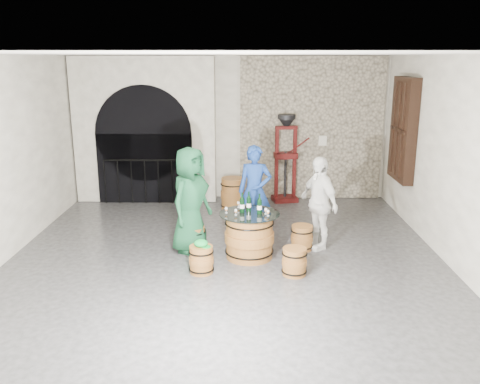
{
  "coord_description": "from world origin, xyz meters",
  "views": [
    {
      "loc": [
        0.3,
        -7.46,
        3.16
      ],
      "look_at": [
        0.23,
        0.46,
        1.05
      ],
      "focal_mm": 38.0,
      "sensor_mm": 36.0,
      "label": 1
    }
  ],
  "objects_px": {
    "barrel_stool_right": "(302,238)",
    "person_white": "(319,203)",
    "barrel_stool_near_right": "(294,262)",
    "wine_bottle_left": "(242,204)",
    "barrel_table": "(249,236)",
    "wine_bottle_center": "(260,206)",
    "wine_bottle_right": "(249,203)",
    "side_barrel": "(233,194)",
    "corking_press": "(286,152)",
    "person_green": "(191,200)",
    "person_blue": "(255,191)",
    "barrel_stool_far": "(254,226)",
    "barrel_stool_left": "(194,239)",
    "barrel_stool_near_left": "(201,260)"
  },
  "relations": [
    {
      "from": "barrel_stool_right",
      "to": "person_white",
      "type": "bearing_deg",
      "value": 21.5
    },
    {
      "from": "barrel_stool_near_right",
      "to": "wine_bottle_left",
      "type": "distance_m",
      "value": 1.27
    },
    {
      "from": "barrel_table",
      "to": "wine_bottle_left",
      "type": "bearing_deg",
      "value": 153.89
    },
    {
      "from": "barrel_stool_right",
      "to": "wine_bottle_left",
      "type": "relative_size",
      "value": 1.31
    },
    {
      "from": "wine_bottle_center",
      "to": "wine_bottle_right",
      "type": "height_order",
      "value": "same"
    },
    {
      "from": "side_barrel",
      "to": "corking_press",
      "type": "xyz_separation_m",
      "value": [
        1.17,
        0.7,
        0.79
      ]
    },
    {
      "from": "wine_bottle_left",
      "to": "side_barrel",
      "type": "height_order",
      "value": "wine_bottle_left"
    },
    {
      "from": "wine_bottle_right",
      "to": "side_barrel",
      "type": "relative_size",
      "value": 0.47
    },
    {
      "from": "person_green",
      "to": "wine_bottle_right",
      "type": "xyz_separation_m",
      "value": [
        0.96,
        -0.17,
        -0.0
      ]
    },
    {
      "from": "barrel_table",
      "to": "wine_bottle_left",
      "type": "distance_m",
      "value": 0.53
    },
    {
      "from": "barrel_stool_right",
      "to": "wine_bottle_center",
      "type": "height_order",
      "value": "wine_bottle_center"
    },
    {
      "from": "person_blue",
      "to": "wine_bottle_right",
      "type": "height_order",
      "value": "person_blue"
    },
    {
      "from": "person_green",
      "to": "corking_press",
      "type": "height_order",
      "value": "corking_press"
    },
    {
      "from": "barrel_stool_far",
      "to": "wine_bottle_center",
      "type": "bearing_deg",
      "value": -85.93
    },
    {
      "from": "barrel_stool_near_right",
      "to": "side_barrel",
      "type": "height_order",
      "value": "side_barrel"
    },
    {
      "from": "person_white",
      "to": "wine_bottle_left",
      "type": "relative_size",
      "value": 4.88
    },
    {
      "from": "barrel_stool_left",
      "to": "barrel_stool_near_left",
      "type": "distance_m",
      "value": 0.91
    },
    {
      "from": "wine_bottle_center",
      "to": "side_barrel",
      "type": "height_order",
      "value": "wine_bottle_center"
    },
    {
      "from": "person_green",
      "to": "barrel_stool_near_left",
      "type": "bearing_deg",
      "value": -134.95
    },
    {
      "from": "barrel_stool_left",
      "to": "wine_bottle_center",
      "type": "height_order",
      "value": "wine_bottle_center"
    },
    {
      "from": "barrel_stool_left",
      "to": "wine_bottle_left",
      "type": "bearing_deg",
      "value": -15.01
    },
    {
      "from": "barrel_stool_near_left",
      "to": "wine_bottle_center",
      "type": "distance_m",
      "value": 1.27
    },
    {
      "from": "barrel_stool_far",
      "to": "barrel_stool_near_left",
      "type": "height_order",
      "value": "same"
    },
    {
      "from": "wine_bottle_right",
      "to": "side_barrel",
      "type": "bearing_deg",
      "value": 97.14
    },
    {
      "from": "barrel_table",
      "to": "barrel_stool_far",
      "type": "relative_size",
      "value": 2.28
    },
    {
      "from": "barrel_stool_far",
      "to": "barrel_stool_near_right",
      "type": "bearing_deg",
      "value": -70.65
    },
    {
      "from": "barrel_table",
      "to": "wine_bottle_right",
      "type": "bearing_deg",
      "value": 95.56
    },
    {
      "from": "barrel_table",
      "to": "person_blue",
      "type": "relative_size",
      "value": 0.59
    },
    {
      "from": "barrel_stool_right",
      "to": "wine_bottle_center",
      "type": "xyz_separation_m",
      "value": [
        -0.73,
        -0.36,
        0.67
      ]
    },
    {
      "from": "barrel_stool_far",
      "to": "person_blue",
      "type": "relative_size",
      "value": 0.26
    },
    {
      "from": "corking_press",
      "to": "wine_bottle_center",
      "type": "bearing_deg",
      "value": -111.84
    },
    {
      "from": "wine_bottle_left",
      "to": "person_green",
      "type": "bearing_deg",
      "value": 164.89
    },
    {
      "from": "barrel_stool_far",
      "to": "barrel_stool_near_right",
      "type": "xyz_separation_m",
      "value": [
        0.58,
        -1.64,
        0.0
      ]
    },
    {
      "from": "barrel_stool_right",
      "to": "side_barrel",
      "type": "height_order",
      "value": "side_barrel"
    },
    {
      "from": "person_white",
      "to": "barrel_table",
      "type": "bearing_deg",
      "value": -96.59
    },
    {
      "from": "barrel_table",
      "to": "barrel_stool_near_left",
      "type": "relative_size",
      "value": 2.28
    },
    {
      "from": "wine_bottle_center",
      "to": "corking_press",
      "type": "distance_m",
      "value": 3.46
    },
    {
      "from": "barrel_stool_right",
      "to": "corking_press",
      "type": "bearing_deg",
      "value": 91.09
    },
    {
      "from": "wine_bottle_center",
      "to": "barrel_table",
      "type": "bearing_deg",
      "value": 177.61
    },
    {
      "from": "person_blue",
      "to": "barrel_stool_near_right",
      "type": "bearing_deg",
      "value": -68.67
    },
    {
      "from": "barrel_table",
      "to": "wine_bottle_left",
      "type": "relative_size",
      "value": 2.99
    },
    {
      "from": "barrel_stool_near_right",
      "to": "person_white",
      "type": "height_order",
      "value": "person_white"
    },
    {
      "from": "person_white",
      "to": "side_barrel",
      "type": "relative_size",
      "value": 2.28
    },
    {
      "from": "barrel_stool_left",
      "to": "wine_bottle_right",
      "type": "bearing_deg",
      "value": -9.73
    },
    {
      "from": "wine_bottle_right",
      "to": "barrel_stool_near_left",
      "type": "bearing_deg",
      "value": -134.19
    },
    {
      "from": "barrel_stool_far",
      "to": "side_barrel",
      "type": "height_order",
      "value": "side_barrel"
    },
    {
      "from": "person_green",
      "to": "wine_bottle_center",
      "type": "xyz_separation_m",
      "value": [
        1.13,
        -0.29,
        -0.0
      ]
    },
    {
      "from": "barrel_stool_right",
      "to": "wine_bottle_right",
      "type": "xyz_separation_m",
      "value": [
        -0.9,
        -0.23,
        0.67
      ]
    },
    {
      "from": "barrel_stool_far",
      "to": "wine_bottle_left",
      "type": "height_order",
      "value": "wine_bottle_left"
    },
    {
      "from": "person_blue",
      "to": "barrel_table",
      "type": "bearing_deg",
      "value": -91.45
    }
  ]
}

